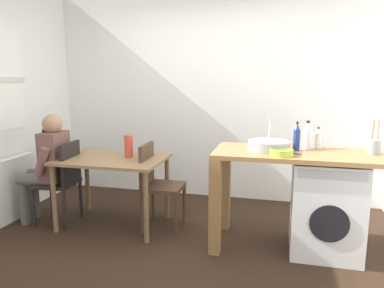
% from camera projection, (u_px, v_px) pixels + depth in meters
% --- Properties ---
extents(ground_plane, '(5.46, 5.46, 0.00)m').
position_uv_depth(ground_plane, '(177.00, 254.00, 3.32)').
color(ground_plane, black).
extents(wall_back, '(4.60, 0.10, 2.70)m').
position_uv_depth(wall_back, '(214.00, 95.00, 4.75)').
color(wall_back, white).
rests_on(wall_back, ground_plane).
extents(radiator, '(0.10, 0.80, 0.70)m').
position_uv_depth(radiator, '(9.00, 190.00, 4.03)').
color(radiator, white).
rests_on(radiator, ground_plane).
extents(dining_table, '(1.10, 0.76, 0.74)m').
position_uv_depth(dining_table, '(112.00, 167.00, 3.87)').
color(dining_table, olive).
rests_on(dining_table, ground_plane).
extents(chair_person_seat, '(0.43, 0.43, 0.90)m').
position_uv_depth(chair_person_seat, '(62.00, 178.00, 3.93)').
color(chair_person_seat, black).
rests_on(chair_person_seat, ground_plane).
extents(chair_opposite, '(0.41, 0.41, 0.90)m').
position_uv_depth(chair_opposite, '(157.00, 181.00, 3.82)').
color(chair_opposite, '#4C3323').
rests_on(chair_opposite, ground_plane).
extents(seated_person, '(0.51, 0.52, 1.20)m').
position_uv_depth(seated_person, '(48.00, 163.00, 3.93)').
color(seated_person, '#595651').
rests_on(seated_person, ground_plane).
extents(kitchen_counter, '(1.50, 0.68, 0.92)m').
position_uv_depth(kitchen_counter, '(274.00, 168.00, 3.35)').
color(kitchen_counter, '#9E7042').
rests_on(kitchen_counter, ground_plane).
extents(washing_machine, '(0.60, 0.61, 0.86)m').
position_uv_depth(washing_machine, '(326.00, 206.00, 3.30)').
color(washing_machine, silver).
rests_on(washing_machine, ground_plane).
extents(sink_basin, '(0.38, 0.38, 0.09)m').
position_uv_depth(sink_basin, '(269.00, 146.00, 3.33)').
color(sink_basin, '#9EA0A5').
rests_on(sink_basin, kitchen_counter).
extents(tap, '(0.02, 0.02, 0.28)m').
position_uv_depth(tap, '(270.00, 132.00, 3.48)').
color(tap, '#B2B2B7').
rests_on(tap, kitchen_counter).
extents(bottle_tall_green, '(0.06, 0.06, 0.26)m').
position_uv_depth(bottle_tall_green, '(297.00, 137.00, 3.33)').
color(bottle_tall_green, navy).
rests_on(bottle_tall_green, kitchen_counter).
extents(bottle_squat_brown, '(0.08, 0.08, 0.27)m').
position_uv_depth(bottle_squat_brown, '(307.00, 136.00, 3.39)').
color(bottle_squat_brown, silver).
rests_on(bottle_squat_brown, kitchen_counter).
extents(bottle_clear_small, '(0.06, 0.06, 0.20)m').
position_uv_depth(bottle_clear_small, '(318.00, 139.00, 3.42)').
color(bottle_clear_small, silver).
rests_on(bottle_clear_small, kitchen_counter).
extents(mixing_bowl, '(0.20, 0.20, 0.05)m').
position_uv_depth(mixing_bowl, '(281.00, 152.00, 3.11)').
color(mixing_bowl, '#A8C63D').
rests_on(mixing_bowl, kitchen_counter).
extents(utensil_crock, '(0.11, 0.11, 0.30)m').
position_uv_depth(utensil_crock, '(374.00, 146.00, 3.16)').
color(utensil_crock, gray).
rests_on(utensil_crock, kitchen_counter).
extents(vase, '(0.09, 0.09, 0.24)m').
position_uv_depth(vase, '(129.00, 146.00, 3.89)').
color(vase, '#D84C38').
rests_on(vase, dining_table).
extents(scissors, '(0.15, 0.06, 0.01)m').
position_uv_depth(scissors, '(293.00, 153.00, 3.19)').
color(scissors, '#B2B2B7').
rests_on(scissors, kitchen_counter).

